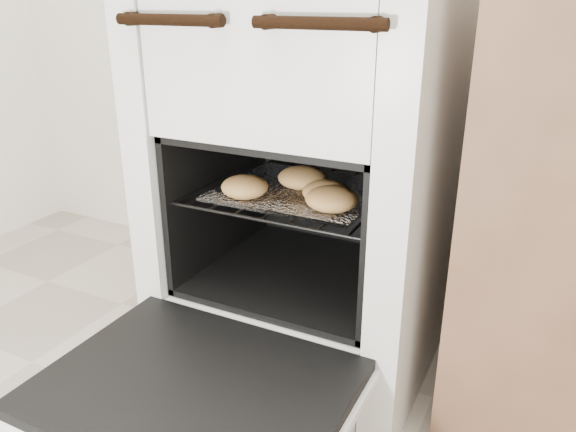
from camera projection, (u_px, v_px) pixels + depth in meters
name	position (u px, v px, depth m)	size (l,w,h in m)	color
stove	(316.00, 175.00, 1.43)	(0.66, 0.74, 1.01)	silver
oven_door	(195.00, 391.00, 1.07)	(0.59, 0.46, 0.04)	black
oven_rack	(304.00, 190.00, 1.38)	(0.48, 0.46, 0.01)	black
foil_sheet	(300.00, 190.00, 1.36)	(0.37, 0.33, 0.01)	white
baked_rolls	(301.00, 188.00, 1.28)	(0.36, 0.28, 0.05)	#DDA158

